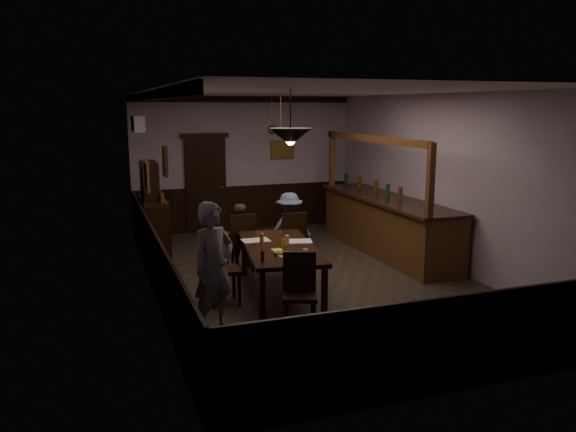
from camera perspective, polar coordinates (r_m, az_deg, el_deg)
name	(u,v)px	position (r m, az deg, el deg)	size (l,w,h in m)	color
room	(309,188)	(8.98, 2.20, 2.90)	(5.01, 8.01, 3.01)	#2D2621
dining_table	(280,250)	(8.31, -0.84, -3.49)	(1.31, 2.32, 0.75)	black
chair_far_left	(241,240)	(9.50, -4.79, -2.45)	(0.45, 0.45, 1.02)	black
chair_far_right	(293,238)	(9.63, 0.49, -2.23)	(0.47, 0.47, 1.02)	black
chair_near	(300,288)	(7.12, 1.18, -7.31)	(0.54, 0.54, 0.97)	black
chair_side	(217,265)	(8.03, -7.18, -4.94)	(0.46, 0.46, 1.04)	black
person_standing	(214,268)	(6.96, -7.57, -5.29)	(0.60, 0.40, 1.66)	slate
person_seated_left	(238,236)	(9.77, -5.06, -2.02)	(0.55, 0.43, 1.13)	#475231
person_seated_right	(289,229)	(9.88, 0.13, -1.34)	(0.84, 0.48, 1.30)	#4D576F
newspaper_left	(256,240)	(8.63, -3.30, -2.48)	(0.42, 0.30, 0.01)	silver
newspaper_right	(298,241)	(8.56, 1.02, -2.58)	(0.42, 0.30, 0.01)	silver
napkin	(277,250)	(8.08, -1.12, -3.43)	(0.15, 0.15, 0.00)	#E0CC52
saucer	(310,254)	(7.85, 2.28, -3.84)	(0.15, 0.15, 0.01)	white
coffee_cup	(305,251)	(7.80, 1.78, -3.61)	(0.08, 0.08, 0.07)	white
pastry_plate	(285,255)	(7.75, -0.31, -4.02)	(0.22, 0.22, 0.01)	white
pastry_ring_a	(278,253)	(7.78, -1.01, -3.76)	(0.13, 0.13, 0.04)	#C68C47
pastry_ring_b	(286,253)	(7.75, -0.24, -3.81)	(0.13, 0.13, 0.04)	#C68C47
soda_can	(283,243)	(8.22, -0.50, -2.76)	(0.07, 0.07, 0.12)	#FDAD15
beer_glass	(262,240)	(8.24, -2.68, -2.45)	(0.06, 0.06, 0.20)	#BF721E
water_glass	(287,240)	(8.31, -0.08, -2.49)	(0.06, 0.06, 0.15)	silver
pepper_mill	(263,256)	(7.49, -2.60, -4.07)	(0.04, 0.04, 0.14)	black
sideboard	(153,216)	(11.07, -13.55, -0.02)	(0.47, 1.32, 1.75)	black
bar_counter	(386,223)	(10.90, 9.96, -0.75)	(0.93, 4.01, 2.25)	#442412
door_back	(206,186)	(12.56, -8.34, 3.08)	(0.90, 0.06, 2.10)	black
ac_unit	(138,124)	(11.20, -15.01, 9.06)	(0.20, 0.85, 0.30)	white
picture_left_small	(165,161)	(6.74, -12.42, 5.49)	(0.04, 0.28, 0.36)	olive
picture_left_large	(146,176)	(9.16, -14.20, 4.01)	(0.04, 0.62, 0.48)	olive
picture_back	(283,149)	(12.95, -0.56, 6.78)	(0.55, 0.04, 0.42)	olive
pendant_iron	(290,137)	(7.27, 0.25, 8.06)	(0.56, 0.56, 0.72)	black
pendant_brass_mid	(281,132)	(10.55, -0.74, 8.50)	(0.20, 0.20, 0.81)	#BF8C3F
pendant_brass_far	(272,130)	(11.71, -1.63, 8.75)	(0.20, 0.20, 0.81)	#BF8C3F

